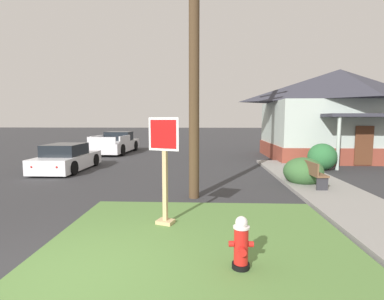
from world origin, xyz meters
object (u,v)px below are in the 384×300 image
at_px(stop_sign, 165,173).
at_px(manhole_cover, 109,218).
at_px(fire_hydrant, 241,244).
at_px(street_bench, 311,172).
at_px(utility_pole, 194,16).
at_px(pickup_truck_white, 116,144).
at_px(parked_sedan_white, 67,159).

xyz_separation_m(stop_sign, manhole_cover, (-1.43, 0.51, -1.21)).
relative_size(fire_hydrant, street_bench, 0.51).
height_order(stop_sign, utility_pole, utility_pole).
height_order(stop_sign, street_bench, stop_sign).
distance_m(manhole_cover, street_bench, 6.82).
height_order(stop_sign, pickup_truck_white, stop_sign).
xyz_separation_m(manhole_cover, utility_pole, (1.98, 1.96, 5.31)).
xyz_separation_m(pickup_truck_white, street_bench, (9.99, -10.49, -0.03)).
xyz_separation_m(manhole_cover, parked_sedan_white, (-4.15, 6.52, 0.53)).
relative_size(street_bench, utility_pole, 0.16).
bearing_deg(utility_pole, stop_sign, -102.46).
height_order(fire_hydrant, stop_sign, stop_sign).
bearing_deg(fire_hydrant, parked_sedan_white, 128.23).
height_order(manhole_cover, parked_sedan_white, parked_sedan_white).
xyz_separation_m(fire_hydrant, street_bench, (3.08, 5.68, 0.12)).
bearing_deg(utility_pole, street_bench, 18.54).
bearing_deg(stop_sign, pickup_truck_white, 110.99).
height_order(stop_sign, manhole_cover, stop_sign).
bearing_deg(stop_sign, fire_hydrant, -52.57).
xyz_separation_m(stop_sign, parked_sedan_white, (-5.58, 7.03, -0.68)).
xyz_separation_m(stop_sign, pickup_truck_white, (-5.49, 14.29, -0.60)).
bearing_deg(parked_sedan_white, pickup_truck_white, 89.27).
height_order(fire_hydrant, manhole_cover, fire_hydrant).
bearing_deg(street_bench, fire_hydrant, -118.46).
bearing_deg(pickup_truck_white, fire_hydrant, -66.83).
bearing_deg(street_bench, pickup_truck_white, 133.62).
height_order(manhole_cover, street_bench, street_bench).
height_order(fire_hydrant, utility_pole, utility_pole).
bearing_deg(manhole_cover, fire_hydrant, -39.79).
relative_size(manhole_cover, pickup_truck_white, 0.13).
distance_m(parked_sedan_white, utility_pole, 9.00).
bearing_deg(pickup_truck_white, parked_sedan_white, -90.73).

